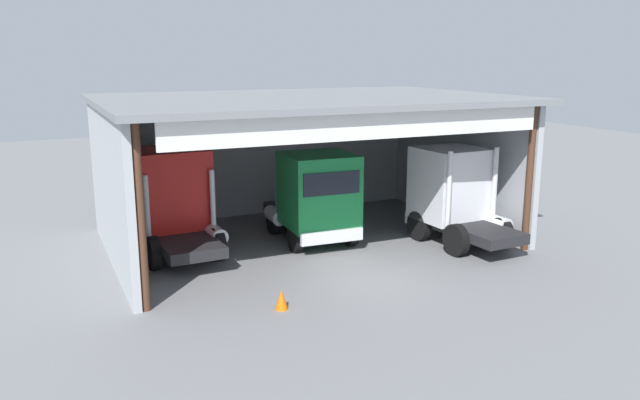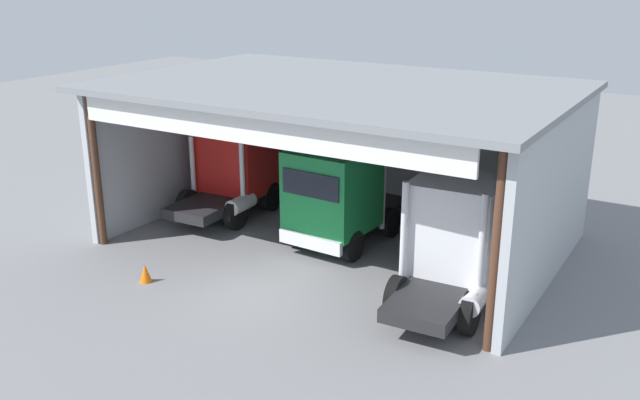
{
  "view_description": "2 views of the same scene",
  "coord_description": "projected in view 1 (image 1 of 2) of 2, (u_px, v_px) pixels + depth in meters",
  "views": [
    {
      "loc": [
        -9.09,
        -16.53,
        6.79
      ],
      "look_at": [
        0.0,
        3.24,
        1.81
      ],
      "focal_mm": 35.57,
      "sensor_mm": 36.0,
      "label": 1
    },
    {
      "loc": [
        10.91,
        -14.81,
        8.87
      ],
      "look_at": [
        0.0,
        3.24,
        1.81
      ],
      "focal_mm": 39.33,
      "sensor_mm": 36.0,
      "label": 2
    }
  ],
  "objects": [
    {
      "name": "truck_green_right_bay",
      "position": [
        315.0,
        196.0,
        23.13
      ],
      "size": [
        2.65,
        5.32,
        3.37
      ],
      "rotation": [
        0.0,
        0.0,
        3.09
      ],
      "color": "#197F3D",
      "rests_on": "ground"
    },
    {
      "name": "truck_white_center_bay",
      "position": [
        454.0,
        194.0,
        23.3
      ],
      "size": [
        2.63,
        4.59,
        3.6
      ],
      "rotation": [
        0.0,
        0.0,
        0.05
      ],
      "color": "white",
      "rests_on": "ground"
    },
    {
      "name": "tool_cart",
      "position": [
        329.0,
        204.0,
        27.35
      ],
      "size": [
        0.9,
        0.6,
        1.0
      ],
      "primitive_type": "cube",
      "color": "red",
      "rests_on": "ground"
    },
    {
      "name": "workshop_shed",
      "position": [
        295.0,
        139.0,
        23.89
      ],
      "size": [
        14.38,
        10.0,
        5.37
      ],
      "color": "#ADB2B7",
      "rests_on": "ground"
    },
    {
      "name": "oil_drum",
      "position": [
        323.0,
        203.0,
        27.74
      ],
      "size": [
        0.58,
        0.58,
        0.9
      ],
      "primitive_type": "cylinder",
      "color": "gold",
      "rests_on": "ground"
    },
    {
      "name": "traffic_cone",
      "position": [
        282.0,
        300.0,
        17.29
      ],
      "size": [
        0.36,
        0.36,
        0.56
      ],
      "primitive_type": "cone",
      "color": "orange",
      "rests_on": "ground"
    },
    {
      "name": "ground_plane",
      "position": [
        363.0,
        277.0,
        19.86
      ],
      "size": [
        80.0,
        80.0,
        0.0
      ],
      "primitive_type": "plane",
      "color": "slate",
      "rests_on": "ground"
    },
    {
      "name": "truck_red_center_left_bay",
      "position": [
        173.0,
        199.0,
        21.96
      ],
      "size": [
        2.74,
        4.86,
        3.65
      ],
      "rotation": [
        0.0,
        0.0,
        0.04
      ],
      "color": "red",
      "rests_on": "ground"
    }
  ]
}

